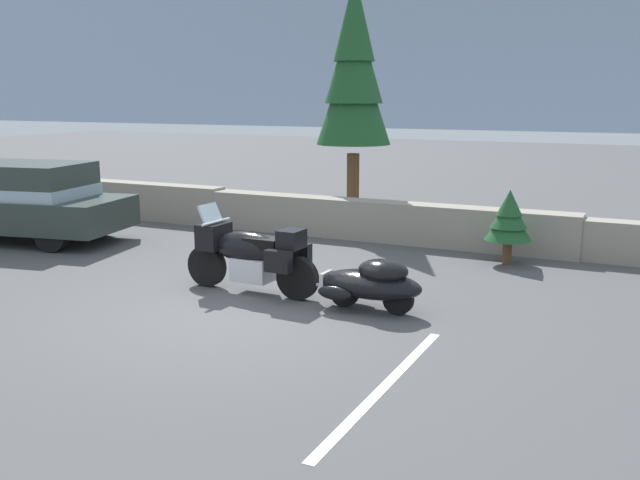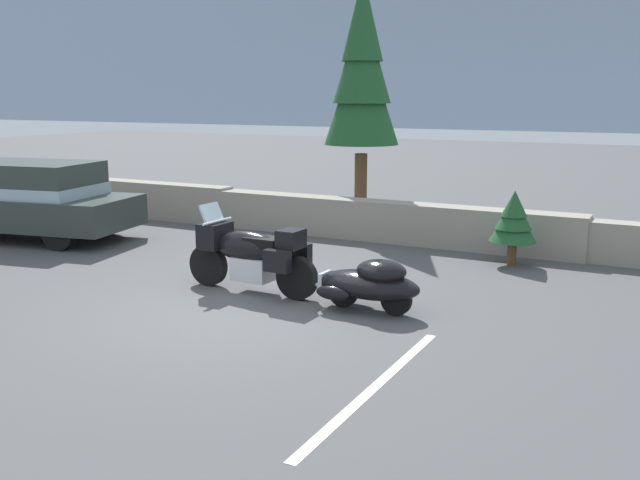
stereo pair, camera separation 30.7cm
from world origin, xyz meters
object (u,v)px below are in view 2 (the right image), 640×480
(touring_motorcycle, at_px, (250,253))
(suv_at_left_edge, at_px, (26,199))
(car_shaped_trailer, at_px, (370,283))
(pine_tree_tall, at_px, (362,69))

(touring_motorcycle, distance_m, suv_at_left_edge, 6.65)
(car_shaped_trailer, bearing_deg, pine_tree_tall, 115.40)
(touring_motorcycle, xyz_separation_m, pine_tree_tall, (-1.02, 6.37, 2.96))
(touring_motorcycle, bearing_deg, car_shaped_trailer, -1.67)
(touring_motorcycle, relative_size, suv_at_left_edge, 0.46)
(touring_motorcycle, height_order, suv_at_left_edge, suv_at_left_edge)
(car_shaped_trailer, bearing_deg, touring_motorcycle, 178.33)
(touring_motorcycle, bearing_deg, pine_tree_tall, 99.14)
(touring_motorcycle, distance_m, car_shaped_trailer, 2.04)
(car_shaped_trailer, relative_size, suv_at_left_edge, 0.44)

